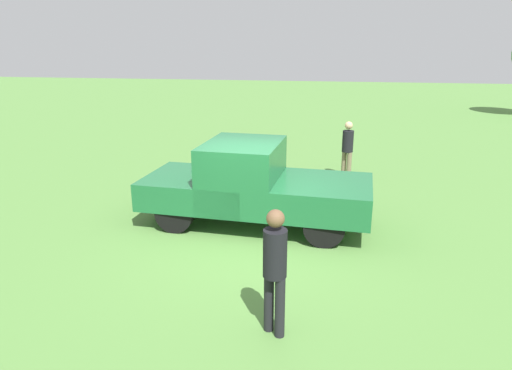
# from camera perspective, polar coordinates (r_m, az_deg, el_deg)

# --- Properties ---
(ground_plane) EXTENTS (80.00, 80.00, 0.00)m
(ground_plane) POSITION_cam_1_polar(r_m,az_deg,el_deg) (9.34, -0.76, -6.86)
(ground_plane) COLOR #54843D
(pickup_truck) EXTENTS (5.01, 2.27, 1.83)m
(pickup_truck) POSITION_cam_1_polar(r_m,az_deg,el_deg) (9.83, -0.72, 0.34)
(pickup_truck) COLOR black
(pickup_truck) RESTS_ON ground_plane
(person_bystander) EXTENTS (0.45, 0.45, 1.70)m
(person_bystander) POSITION_cam_1_polar(r_m,az_deg,el_deg) (13.42, 11.43, 4.71)
(person_bystander) COLOR #7A6B51
(person_bystander) RESTS_ON ground_plane
(person_visitor) EXTENTS (0.44, 0.44, 1.82)m
(person_visitor) POSITION_cam_1_polar(r_m,az_deg,el_deg) (6.08, 2.39, -10.04)
(person_visitor) COLOR black
(person_visitor) RESTS_ON ground_plane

